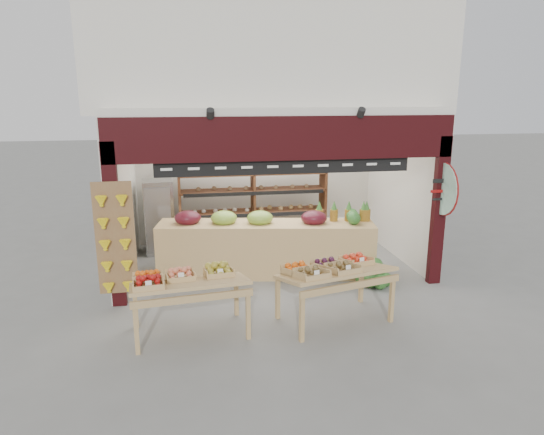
{
  "coord_description": "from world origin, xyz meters",
  "views": [
    {
      "loc": [
        -1.6,
        -8.69,
        3.32
      ],
      "look_at": [
        -0.08,
        -0.2,
        1.13
      ],
      "focal_mm": 32.0,
      "sensor_mm": 36.0,
      "label": 1
    }
  ],
  "objects_px": {
    "back_shelving": "(253,194)",
    "cardboard_stack": "(204,250)",
    "mid_counter": "(265,246)",
    "display_table_left": "(181,281)",
    "refrigerator": "(159,217)",
    "watermelon_pile": "(373,275)",
    "display_table_right": "(331,270)"
  },
  "relations": [
    {
      "from": "watermelon_pile",
      "to": "display_table_left",
      "type": "bearing_deg",
      "value": -159.93
    },
    {
      "from": "mid_counter",
      "to": "watermelon_pile",
      "type": "distance_m",
      "value": 2.04
    },
    {
      "from": "mid_counter",
      "to": "display_table_left",
      "type": "height_order",
      "value": "mid_counter"
    },
    {
      "from": "display_table_left",
      "to": "display_table_right",
      "type": "relative_size",
      "value": 0.95
    },
    {
      "from": "back_shelving",
      "to": "display_table_left",
      "type": "xyz_separation_m",
      "value": [
        -1.56,
        -3.75,
        -0.45
      ]
    },
    {
      "from": "cardboard_stack",
      "to": "display_table_right",
      "type": "relative_size",
      "value": 0.59
    },
    {
      "from": "back_shelving",
      "to": "refrigerator",
      "type": "bearing_deg",
      "value": 178.49
    },
    {
      "from": "back_shelving",
      "to": "cardboard_stack",
      "type": "distance_m",
      "value": 1.65
    },
    {
      "from": "refrigerator",
      "to": "display_table_left",
      "type": "relative_size",
      "value": 0.93
    },
    {
      "from": "cardboard_stack",
      "to": "display_table_right",
      "type": "distance_m",
      "value": 3.57
    },
    {
      "from": "back_shelving",
      "to": "mid_counter",
      "type": "distance_m",
      "value": 1.79
    },
    {
      "from": "display_table_left",
      "to": "watermelon_pile",
      "type": "height_order",
      "value": "display_table_left"
    },
    {
      "from": "refrigerator",
      "to": "cardboard_stack",
      "type": "distance_m",
      "value": 1.3
    },
    {
      "from": "watermelon_pile",
      "to": "display_table_right",
      "type": "bearing_deg",
      "value": -133.79
    },
    {
      "from": "display_table_left",
      "to": "refrigerator",
      "type": "bearing_deg",
      "value": 97.04
    },
    {
      "from": "back_shelving",
      "to": "refrigerator",
      "type": "distance_m",
      "value": 2.08
    },
    {
      "from": "cardboard_stack",
      "to": "display_table_left",
      "type": "xyz_separation_m",
      "value": [
        -0.44,
        -3.06,
        0.54
      ]
    },
    {
      "from": "back_shelving",
      "to": "display_table_right",
      "type": "distance_m",
      "value": 3.83
    },
    {
      "from": "display_table_right",
      "to": "display_table_left",
      "type": "bearing_deg",
      "value": 179.92
    },
    {
      "from": "mid_counter",
      "to": "display_table_left",
      "type": "bearing_deg",
      "value": -126.46
    },
    {
      "from": "mid_counter",
      "to": "back_shelving",
      "type": "bearing_deg",
      "value": 89.73
    },
    {
      "from": "refrigerator",
      "to": "mid_counter",
      "type": "bearing_deg",
      "value": -44.99
    },
    {
      "from": "refrigerator",
      "to": "display_table_left",
      "type": "distance_m",
      "value": 3.84
    },
    {
      "from": "refrigerator",
      "to": "display_table_right",
      "type": "xyz_separation_m",
      "value": [
        2.65,
        -3.81,
        0.01
      ]
    },
    {
      "from": "display_table_right",
      "to": "cardboard_stack",
      "type": "bearing_deg",
      "value": 119.73
    },
    {
      "from": "refrigerator",
      "to": "mid_counter",
      "type": "height_order",
      "value": "refrigerator"
    },
    {
      "from": "mid_counter",
      "to": "display_table_left",
      "type": "xyz_separation_m",
      "value": [
        -1.55,
        -2.1,
        0.24
      ]
    },
    {
      "from": "cardboard_stack",
      "to": "display_table_left",
      "type": "relative_size",
      "value": 0.63
    },
    {
      "from": "back_shelving",
      "to": "cardboard_stack",
      "type": "relative_size",
      "value": 3.0
    },
    {
      "from": "back_shelving",
      "to": "watermelon_pile",
      "type": "bearing_deg",
      "value": -54.39
    },
    {
      "from": "back_shelving",
      "to": "cardboard_stack",
      "type": "bearing_deg",
      "value": -148.08
    },
    {
      "from": "cardboard_stack",
      "to": "back_shelving",
      "type": "bearing_deg",
      "value": 31.92
    }
  ]
}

